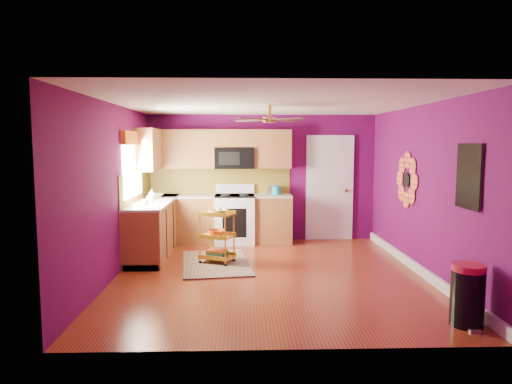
{
  "coord_description": "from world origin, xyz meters",
  "views": [
    {
      "loc": [
        -0.41,
        -6.59,
        1.92
      ],
      "look_at": [
        -0.19,
        0.4,
        1.19
      ],
      "focal_mm": 32.0,
      "sensor_mm": 36.0,
      "label": 1
    }
  ],
  "objects": [
    {
      "name": "soap_bottle_a",
      "position": [
        -1.94,
        0.99,
        1.04
      ],
      "size": [
        0.09,
        0.09,
        0.2
      ],
      "primitive_type": "imported",
      "color": "#EA3F72",
      "rests_on": "lower_cabinets"
    },
    {
      "name": "right_wall_art",
      "position": [
        2.23,
        -0.34,
        1.44
      ],
      "size": [
        0.04,
        2.74,
        1.04
      ],
      "color": "black",
      "rests_on": "ground"
    },
    {
      "name": "counter_dish",
      "position": [
        -2.0,
        1.89,
        0.97
      ],
      "size": [
        0.26,
        0.26,
        0.06
      ],
      "primitive_type": "imported",
      "color": "white",
      "rests_on": "lower_cabinets"
    },
    {
      "name": "counter_cup",
      "position": [
        -1.98,
        0.76,
        0.98
      ],
      "size": [
        0.11,
        0.11,
        0.09
      ],
      "primitive_type": "imported",
      "color": "white",
      "rests_on": "lower_cabinets"
    },
    {
      "name": "upper_cabinetry",
      "position": [
        -1.24,
        2.17,
        1.8
      ],
      "size": [
        2.8,
        2.3,
        1.26
      ],
      "color": "brown",
      "rests_on": "ground"
    },
    {
      "name": "rolling_cart",
      "position": [
        -0.81,
        0.64,
        0.47
      ],
      "size": [
        0.62,
        0.55,
        0.92
      ],
      "color": "gold",
      "rests_on": "ground"
    },
    {
      "name": "ceiling_fan",
      "position": [
        0.0,
        0.2,
        2.29
      ],
      "size": [
        1.01,
        1.01,
        0.26
      ],
      "color": "#BF8C3F",
      "rests_on": "ground"
    },
    {
      "name": "ground",
      "position": [
        0.0,
        0.0,
        0.0
      ],
      "size": [
        5.0,
        5.0,
        0.0
      ],
      "primitive_type": "plane",
      "color": "maroon",
      "rests_on": "ground"
    },
    {
      "name": "left_window",
      "position": [
        -2.22,
        1.05,
        1.74
      ],
      "size": [
        0.08,
        1.35,
        1.08
      ],
      "color": "white",
      "rests_on": "ground"
    },
    {
      "name": "room_envelope",
      "position": [
        0.03,
        0.0,
        1.63
      ],
      "size": [
        4.54,
        5.04,
        2.52
      ],
      "color": "#590A4D",
      "rests_on": "ground"
    },
    {
      "name": "electric_range",
      "position": [
        -0.55,
        2.17,
        0.48
      ],
      "size": [
        0.76,
        0.66,
        1.13
      ],
      "color": "white",
      "rests_on": "ground"
    },
    {
      "name": "teal_kettle",
      "position": [
        0.26,
        2.24,
        1.02
      ],
      "size": [
        0.18,
        0.18,
        0.21
      ],
      "color": "#12838A",
      "rests_on": "lower_cabinets"
    },
    {
      "name": "toaster",
      "position": [
        0.21,
        2.28,
        1.03
      ],
      "size": [
        0.22,
        0.15,
        0.18
      ],
      "primitive_type": "cube",
      "color": "beige",
      "rests_on": "lower_cabinets"
    },
    {
      "name": "trash_can",
      "position": [
        1.98,
        -1.98,
        0.33
      ],
      "size": [
        0.38,
        0.4,
        0.66
      ],
      "color": "black",
      "rests_on": "ground"
    },
    {
      "name": "shag_rug",
      "position": [
        -0.84,
        0.63,
        0.01
      ],
      "size": [
        1.24,
        1.82,
        0.02
      ],
      "primitive_type": "cube",
      "rotation": [
        0.0,
        0.0,
        0.12
      ],
      "color": "black",
      "rests_on": "ground"
    },
    {
      "name": "panel_door",
      "position": [
        1.35,
        2.47,
        1.02
      ],
      "size": [
        0.95,
        0.11,
        2.15
      ],
      "color": "white",
      "rests_on": "ground"
    },
    {
      "name": "soap_bottle_b",
      "position": [
        -2.02,
        1.55,
        1.03
      ],
      "size": [
        0.14,
        0.14,
        0.18
      ],
      "primitive_type": "imported",
      "color": "white",
      "rests_on": "lower_cabinets"
    },
    {
      "name": "lower_cabinets",
      "position": [
        -1.35,
        1.82,
        0.43
      ],
      "size": [
        2.81,
        2.31,
        0.94
      ],
      "color": "brown",
      "rests_on": "ground"
    }
  ]
}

